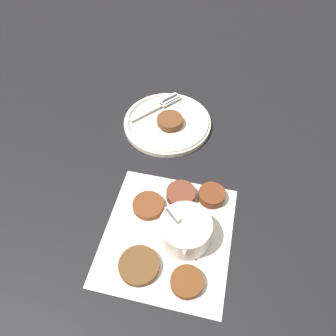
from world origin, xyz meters
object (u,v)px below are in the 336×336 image
object	(u,v)px
sauce_bowl	(185,231)
fritter_on_plate	(170,121)
fork	(161,105)
serving_plate	(168,122)

from	to	relation	value
sauce_bowl	fritter_on_plate	distance (m)	0.32
fritter_on_plate	fork	xyz separation A→B (m)	(-0.07, -0.03, -0.01)
serving_plate	fork	distance (m)	0.06
sauce_bowl	fork	xyz separation A→B (m)	(-0.38, -0.08, -0.01)
sauce_bowl	fritter_on_plate	world-z (taller)	sauce_bowl
sauce_bowl	fork	world-z (taller)	sauce_bowl
sauce_bowl	fork	size ratio (longest dim) A/B	0.84
sauce_bowl	fritter_on_plate	xyz separation A→B (m)	(-0.32, -0.05, -0.00)
serving_plate	fritter_on_plate	distance (m)	0.02
fork	fritter_on_plate	bearing A→B (deg)	22.90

